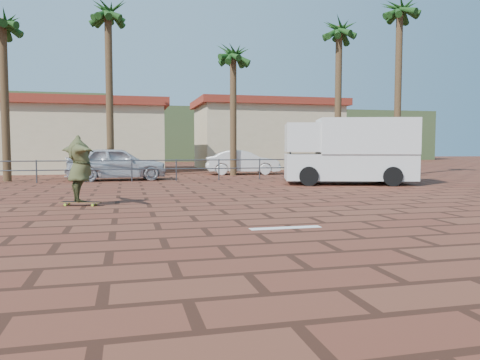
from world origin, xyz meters
The scene contains 17 objects.
ground centered at (0.00, 0.00, 0.00)m, with size 120.00×120.00×0.00m, color brown.
paint_stripe centered at (0.70, -1.20, 0.00)m, with size 1.40×0.22×0.01m, color white.
guardrail centered at (0.00, 12.00, 0.68)m, with size 24.06×0.06×1.00m.
palm_far_left centered at (-7.50, 13.50, 6.83)m, with size 2.40×2.40×8.25m.
palm_left centered at (-3.00, 15.00, 7.95)m, with size 2.40×2.40×9.45m.
palm_center centered at (3.50, 15.50, 6.36)m, with size 2.40×2.40×7.75m.
palm_right centered at (9.00, 14.00, 7.58)m, with size 2.40×2.40×9.05m.
palm_far_right centered at (12.00, 13.00, 8.51)m, with size 2.40×2.40×10.05m.
building_west centered at (-6.00, 22.00, 2.28)m, with size 12.60×7.60×4.50m.
building_east centered at (8.00, 24.00, 2.54)m, with size 10.60×6.60×5.00m.
hill_front centered at (0.00, 50.00, 3.00)m, with size 70.00×18.00×6.00m, color #384C28.
longboard centered at (-3.43, 3.33, 0.09)m, with size 1.10×0.59×0.11m.
skateboarder centered at (-3.43, 3.33, 0.98)m, with size 2.15×0.59×1.75m, color #414525.
campervan centered at (6.86, 8.34, 1.43)m, with size 5.65×3.58×2.72m.
car_silver centered at (-2.67, 13.00, 0.78)m, with size 1.85×4.59×1.56m, color #BBBCC2.
car_white centered at (4.22, 16.27, 0.69)m, with size 1.45×4.17×1.37m, color silver.
street_sign centered at (12.00, 12.00, 1.46)m, with size 0.43×0.07×2.09m.
Camera 1 is at (-2.24, -9.59, 1.54)m, focal length 35.00 mm.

